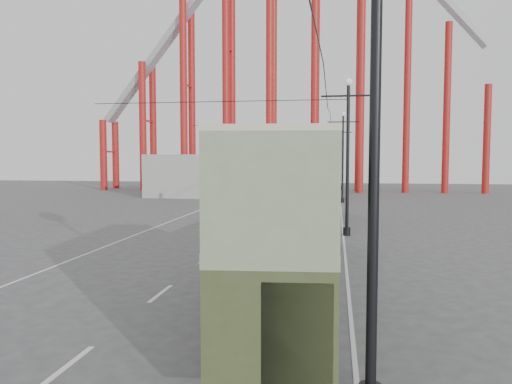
% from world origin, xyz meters
% --- Properties ---
extents(ground, '(160.00, 160.00, 0.00)m').
position_xyz_m(ground, '(0.00, 0.00, 0.00)').
color(ground, '#47484A').
rests_on(ground, ground).
extents(road_markings, '(12.52, 120.00, 0.01)m').
position_xyz_m(road_markings, '(-0.86, 19.70, 0.01)').
color(road_markings, silver).
rests_on(road_markings, ground).
extents(lamp_post_mid, '(3.20, 0.44, 9.32)m').
position_xyz_m(lamp_post_mid, '(5.60, 18.00, 4.68)').
color(lamp_post_mid, black).
rests_on(lamp_post_mid, ground).
extents(lamp_post_far, '(3.20, 0.44, 9.32)m').
position_xyz_m(lamp_post_far, '(5.60, 40.00, 4.68)').
color(lamp_post_far, black).
rests_on(lamp_post_far, ground).
extents(lamp_post_distant, '(3.20, 0.44, 9.32)m').
position_xyz_m(lamp_post_distant, '(5.60, 62.00, 4.68)').
color(lamp_post_distant, black).
rests_on(lamp_post_distant, ground).
extents(roller_coaster, '(52.95, 5.00, 55.48)m').
position_xyz_m(roller_coaster, '(-2.49, 56.89, 22.92)').
color(roller_coaster, maroon).
rests_on(roller_coaster, ground).
extents(fairground_shed, '(22.00, 10.00, 5.00)m').
position_xyz_m(fairground_shed, '(-6.00, 47.00, 2.50)').
color(fairground_shed, '#9A9A95').
rests_on(fairground_shed, ground).
extents(double_decker_bus, '(3.30, 9.98, 5.27)m').
position_xyz_m(double_decker_bus, '(3.37, 1.27, 2.95)').
color(double_decker_bus, '#3A4223').
rests_on(double_decker_bus, ground).
extents(single_decker_green, '(2.95, 11.01, 3.09)m').
position_xyz_m(single_decker_green, '(3.21, 9.95, 1.74)').
color(single_decker_green, gray).
rests_on(single_decker_green, ground).
extents(single_decker_cream, '(3.48, 10.93, 3.35)m').
position_xyz_m(single_decker_cream, '(3.23, 24.22, 1.89)').
color(single_decker_cream, beige).
rests_on(single_decker_cream, ground).
extents(pedestrian, '(0.86, 0.71, 2.02)m').
position_xyz_m(pedestrian, '(1.16, 9.01, 1.01)').
color(pedestrian, black).
rests_on(pedestrian, ground).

